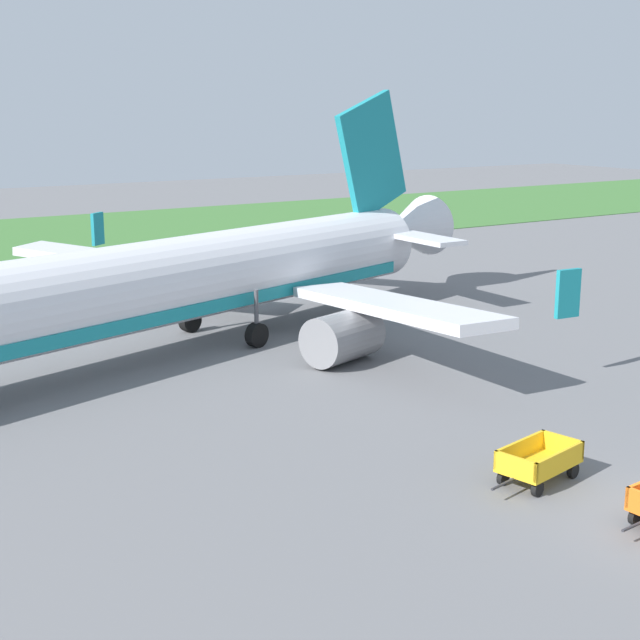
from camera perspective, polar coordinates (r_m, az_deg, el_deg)
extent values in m
cube|color=#3D7033|center=(78.47, -17.69, 4.83)|extent=(220.00, 28.00, 0.06)
cylinder|color=silver|center=(40.45, -8.70, 2.49)|extent=(29.72, 12.56, 3.70)
cube|color=teal|center=(40.65, -8.65, 1.08)|extent=(26.81, 11.48, 0.56)
cone|color=silver|center=(53.09, 5.37, 5.64)|extent=(5.35, 4.71, 3.52)
cube|color=silver|center=(38.04, 4.42, 0.90)|extent=(3.61, 13.16, 1.35)
cube|color=teal|center=(36.87, 15.09, 1.60)|extent=(1.11, 0.29, 1.90)
cylinder|color=gray|center=(38.31, 1.41, -1.05)|extent=(3.68, 2.97, 2.10)
cube|color=silver|center=(49.49, -11.48, 3.53)|extent=(10.28, 11.68, 1.35)
cube|color=teal|center=(56.05, -13.59, 5.50)|extent=(0.98, 0.85, 1.90)
cylinder|color=gray|center=(47.78, -11.39, 1.54)|extent=(3.68, 2.97, 2.10)
cube|color=teal|center=(49.99, 3.24, 10.11)|extent=(5.81, 2.14, 6.88)
cube|color=silver|center=(48.71, 6.34, 5.07)|extent=(1.84, 5.21, 0.24)
cube|color=silver|center=(52.50, 0.51, 5.73)|extent=(4.49, 5.28, 0.24)
cylinder|color=#4C4C51|center=(40.88, -3.96, 0.46)|extent=(0.20, 0.20, 2.04)
cylinder|color=black|center=(41.12, -3.93, -0.93)|extent=(1.18, 0.76, 1.10)
cylinder|color=#4C4C51|center=(43.99, -8.08, 1.27)|extent=(0.20, 0.20, 2.04)
cylinder|color=black|center=(44.21, -8.04, -0.03)|extent=(1.18, 0.76, 1.10)
cylinder|color=#2D2D33|center=(24.49, 18.89, -11.92)|extent=(1.00, 0.16, 0.08)
cylinder|color=black|center=(25.51, 18.92, -11.43)|extent=(0.45, 0.20, 0.44)
cube|color=gold|center=(27.39, 13.39, -8.74)|extent=(2.74, 1.90, 0.08)
cube|color=gold|center=(26.97, 14.60, -8.44)|extent=(2.46, 0.63, 0.55)
cube|color=gold|center=(27.60, 12.27, -7.81)|extent=(2.46, 0.63, 0.55)
cube|color=gold|center=(26.33, 12.01, -8.84)|extent=(0.39, 1.39, 0.55)
cube|color=gold|center=(28.25, 14.73, -7.45)|extent=(0.39, 1.39, 0.55)
cylinder|color=#2D2D33|center=(26.00, 11.23, -9.94)|extent=(0.99, 0.29, 0.08)
cylinder|color=black|center=(26.48, 13.29, -10.12)|extent=(0.46, 0.25, 0.44)
cylinder|color=black|center=(27.03, 11.26, -9.52)|extent=(0.46, 0.25, 0.44)
cylinder|color=black|center=(27.98, 15.38, -8.95)|extent=(0.46, 0.25, 0.44)
cylinder|color=black|center=(28.51, 13.42, -8.42)|extent=(0.46, 0.25, 0.44)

